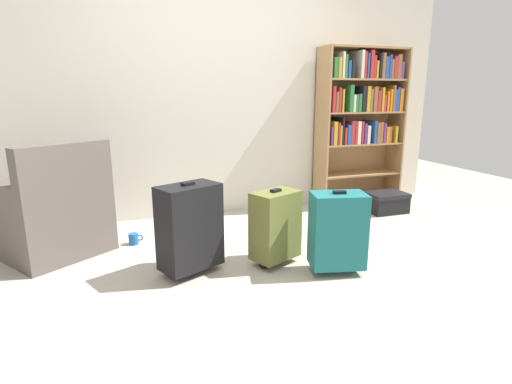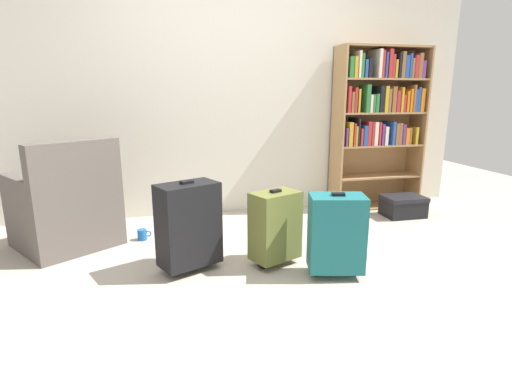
% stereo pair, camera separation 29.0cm
% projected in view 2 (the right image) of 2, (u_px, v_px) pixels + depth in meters
% --- Properties ---
extents(ground_plane, '(9.05, 9.05, 0.00)m').
position_uv_depth(ground_plane, '(272.00, 275.00, 2.82)').
color(ground_plane, '#B2A899').
extents(back_wall, '(5.17, 0.10, 2.60)m').
position_uv_depth(back_wall, '(230.00, 88.00, 4.10)').
color(back_wall, beige).
rests_on(back_wall, ground).
extents(bookshelf, '(0.98, 0.32, 1.72)m').
position_uv_depth(bookshelf, '(379.00, 114.00, 4.30)').
color(bookshelf, '#A87F51').
rests_on(bookshelf, ground).
extents(armchair, '(0.97, 0.97, 0.90)m').
position_uv_depth(armchair, '(66.00, 209.00, 3.30)').
color(armchair, '#59514C').
rests_on(armchair, ground).
extents(mug, '(0.12, 0.08, 0.10)m').
position_uv_depth(mug, '(142.00, 235.00, 3.49)').
color(mug, '#1959A5').
rests_on(mug, ground).
extents(storage_box, '(0.41, 0.30, 0.21)m').
position_uv_depth(storage_box, '(403.00, 206.00, 4.16)').
color(storage_box, black).
rests_on(storage_box, ground).
extents(suitcase_olive, '(0.41, 0.34, 0.58)m').
position_uv_depth(suitcase_olive, '(275.00, 226.00, 2.94)').
color(suitcase_olive, brown).
rests_on(suitcase_olive, ground).
extents(suitcase_black, '(0.48, 0.39, 0.66)m').
position_uv_depth(suitcase_black, '(189.00, 224.00, 2.83)').
color(suitcase_black, black).
rests_on(suitcase_black, ground).
extents(suitcase_teal, '(0.42, 0.32, 0.60)m').
position_uv_depth(suitcase_teal, '(336.00, 233.00, 2.75)').
color(suitcase_teal, '#19666B').
rests_on(suitcase_teal, ground).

